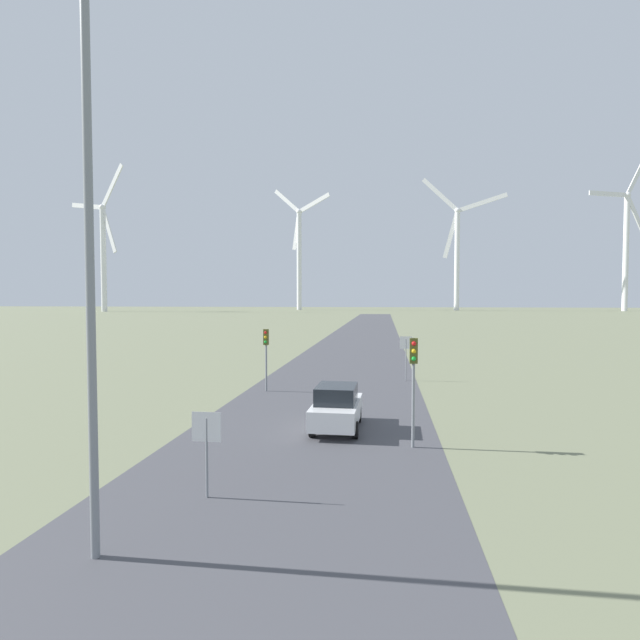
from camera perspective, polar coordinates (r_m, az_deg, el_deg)
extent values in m
cube|color=#47474C|center=(49.56, 3.94, -3.70)|extent=(10.00, 240.00, 0.01)
cylinder|color=gray|center=(11.14, -24.86, 7.71)|extent=(0.18, 0.18, 12.82)
cylinder|color=gray|center=(14.17, -12.81, -15.13)|extent=(0.07, 0.07, 2.15)
cube|color=white|center=(13.92, -12.86, -11.82)|extent=(0.81, 0.01, 0.81)
cube|color=red|center=(13.94, -12.84, -11.81)|extent=(0.76, 0.02, 0.76)
cylinder|color=gray|center=(32.92, 9.79, -4.51)|extent=(0.07, 0.07, 2.70)
cube|color=white|center=(32.79, 9.80, -2.57)|extent=(0.81, 0.01, 0.81)
cube|color=red|center=(32.81, 9.80, -2.56)|extent=(0.76, 0.02, 0.76)
cylinder|color=gray|center=(28.88, -6.17, -4.60)|extent=(0.11, 0.11, 3.58)
cube|color=#4C511E|center=(28.75, -6.19, -1.95)|extent=(0.28, 0.24, 0.90)
sphere|color=red|center=(28.60, -6.25, -1.43)|extent=(0.16, 0.16, 0.16)
sphere|color=gold|center=(28.62, -6.25, -1.97)|extent=(0.16, 0.16, 0.16)
sphere|color=green|center=(28.64, -6.25, -2.51)|extent=(0.16, 0.16, 0.16)
cylinder|color=gray|center=(18.29, 10.61, -8.21)|extent=(0.11, 0.11, 3.93)
cube|color=#4C511E|center=(18.07, 10.65, -3.48)|extent=(0.28, 0.24, 0.90)
sphere|color=red|center=(17.91, 10.68, -2.66)|extent=(0.16, 0.16, 0.16)
sphere|color=gold|center=(17.94, 10.68, -3.52)|extent=(0.16, 0.16, 0.16)
sphere|color=green|center=(17.97, 10.67, -4.38)|extent=(0.16, 0.16, 0.16)
cube|color=white|center=(20.70, 1.93, -10.40)|extent=(1.91, 4.15, 0.80)
cube|color=#1E2328|center=(20.40, 1.89, -8.44)|extent=(1.62, 2.14, 0.70)
cylinder|color=black|center=(22.11, 0.07, -10.63)|extent=(0.22, 0.66, 0.66)
cylinder|color=black|center=(21.96, 4.44, -10.72)|extent=(0.22, 0.66, 0.66)
cylinder|color=black|center=(19.66, -0.89, -12.30)|extent=(0.22, 0.66, 0.66)
cylinder|color=black|center=(19.50, 4.05, -12.43)|extent=(0.22, 0.66, 0.66)
cylinder|color=white|center=(219.30, -23.51, 6.34)|extent=(2.20, 2.20, 41.61)
sphere|color=white|center=(221.74, -23.60, 11.71)|extent=(2.60, 2.60, 2.60)
cube|color=white|center=(217.38, -22.96, 9.41)|extent=(8.24, 3.88, 18.24)
cube|color=white|center=(218.28, -22.65, 14.01)|extent=(12.25, 5.59, 16.02)
cube|color=white|center=(230.02, -25.11, 11.70)|extent=(17.68, 7.90, 4.44)
cylinder|color=white|center=(229.60, -2.39, 6.75)|extent=(2.20, 2.20, 44.69)
sphere|color=white|center=(232.32, -2.41, 12.25)|extent=(2.60, 2.60, 2.60)
cube|color=white|center=(231.81, -2.70, 10.06)|extent=(4.23, 2.36, 16.73)
cube|color=white|center=(228.24, -0.64, 13.24)|extent=(14.86, 7.40, 7.60)
cube|color=white|center=(237.34, -3.82, 13.43)|extent=(12.90, 6.47, 11.92)
cylinder|color=white|center=(227.28, 15.39, 6.54)|extent=(2.20, 2.20, 43.39)
sphere|color=white|center=(229.86, 15.45, 11.94)|extent=(2.60, 2.60, 2.60)
cube|color=white|center=(229.55, 18.11, 12.65)|extent=(19.57, 5.27, 7.13)
cube|color=white|center=(232.12, 13.53, 13.77)|extent=(15.38, 4.24, 15.52)
cube|color=white|center=(228.65, 14.73, 9.36)|extent=(6.76, 2.12, 20.09)
cylinder|color=white|center=(243.23, 31.57, 6.51)|extent=(2.20, 2.20, 47.75)
sphere|color=white|center=(246.20, 31.70, 12.05)|extent=(2.60, 2.60, 2.60)
cube|color=white|center=(239.03, 30.05, 12.37)|extent=(17.36, 7.88, 1.95)
cube|color=white|center=(248.59, 32.45, 9.93)|extent=(10.31, 4.83, 17.01)
cube|color=white|center=(251.42, 32.52, 13.84)|extent=(10.09, 4.73, 17.14)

